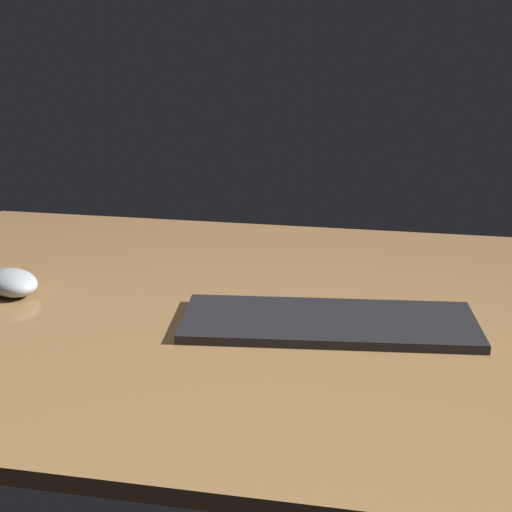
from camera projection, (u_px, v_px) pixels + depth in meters
The scene contains 3 objects.
desk at pixel (300, 316), 100.86cm from camera, with size 140.00×84.00×2.00cm, color olive.
keyboard at pixel (329, 322), 94.90cm from camera, with size 39.47×14.25×1.25cm, color black.
computer_mouse at pixel (12, 282), 105.81cm from camera, with size 9.70×6.52×3.65cm, color #999EA5.
Camera 1 is at (10.74, -92.26, 41.72)cm, focal length 49.44 mm.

